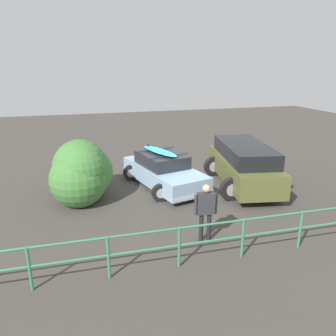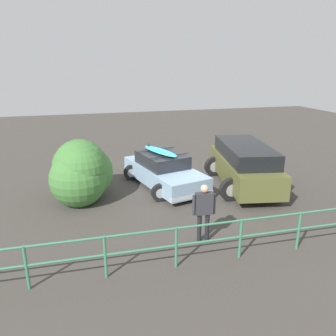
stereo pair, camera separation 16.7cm
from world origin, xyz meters
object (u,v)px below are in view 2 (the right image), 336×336
Objects in this scene: sedan_car at (164,171)px; suv_car at (244,164)px; person_bystander at (204,208)px; bush_near_left at (81,170)px.

suv_car is at bearing 163.91° from sedan_car.
person_bystander is at bearing 89.46° from sedan_car.
person_bystander is 0.60× the size of bush_near_left.
sedan_car is at bearing -90.54° from person_bystander.
suv_car reaches higher than person_bystander.
bush_near_left reaches higher than sedan_car.
bush_near_left is (3.20, -4.00, 0.10)m from person_bystander.
sedan_car is 2.72× the size of person_bystander.
bush_near_left is at bearing -2.69° from suv_car.
sedan_car is 3.33m from bush_near_left.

